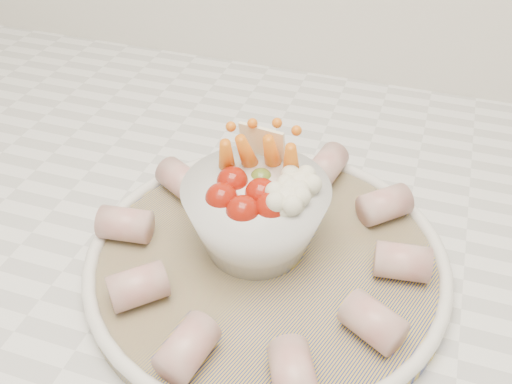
% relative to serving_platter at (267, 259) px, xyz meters
% --- Properties ---
extents(serving_platter, '(0.40, 0.40, 0.02)m').
position_rel_serving_platter_xyz_m(serving_platter, '(0.00, 0.00, 0.00)').
color(serving_platter, navy).
rests_on(serving_platter, kitchen_counter).
extents(veggie_bowl, '(0.13, 0.13, 0.10)m').
position_rel_serving_platter_xyz_m(veggie_bowl, '(-0.01, 0.01, 0.04)').
color(veggie_bowl, silver).
rests_on(veggie_bowl, serving_platter).
extents(cured_meat_rolls, '(0.29, 0.30, 0.03)m').
position_rel_serving_platter_xyz_m(cured_meat_rolls, '(-0.00, 0.00, 0.02)').
color(cured_meat_rolls, '#A9514D').
rests_on(cured_meat_rolls, serving_platter).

